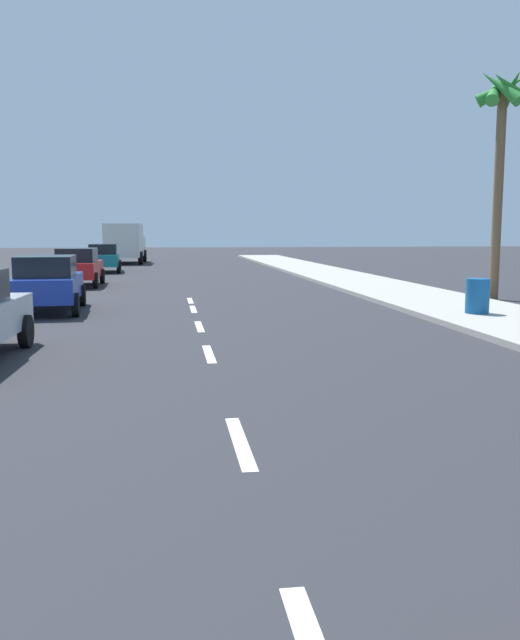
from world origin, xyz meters
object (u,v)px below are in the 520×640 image
parked_car_red (78,266)px  trash_bin_far (477,296)px  parked_car_blue (47,282)px  parked_car_teal (104,257)px  palm_tree_far (502,120)px  delivery_truck (125,242)px

parked_car_red → trash_bin_far: size_ratio=4.40×
parked_car_red → trash_bin_far: (11.53, -12.03, -0.25)m
parked_car_blue → parked_car_teal: (-0.16, 18.60, -0.00)m
parked_car_teal → palm_tree_far: palm_tree_far is taller
parked_car_blue → palm_tree_far: size_ratio=0.54×
parked_car_teal → delivery_truck: (0.56, 10.54, 0.67)m
parked_car_teal → palm_tree_far: bearing=-53.2°
parked_car_blue → parked_car_teal: same height
parked_car_red → delivery_truck: 20.21m
parked_car_blue → delivery_truck: bearing=86.0°
delivery_truck → trash_bin_far: delivery_truck is taller
parked_car_teal → trash_bin_far: 24.49m
palm_tree_far → trash_bin_far: (-2.80, -4.51, -5.18)m
parked_car_blue → trash_bin_far: parked_car_blue is taller
parked_car_red → trash_bin_far: 16.67m
palm_tree_far → trash_bin_far: size_ratio=8.41×
parked_car_red → parked_car_teal: (0.15, 9.64, 0.00)m
parked_car_blue → parked_car_red: 8.96m
delivery_truck → trash_bin_far: bearing=-69.3°
delivery_truck → trash_bin_far: size_ratio=7.06×
parked_car_red → parked_car_teal: same height
parked_car_red → palm_tree_far: bearing=-27.5°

